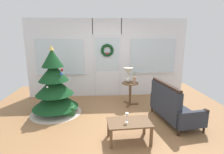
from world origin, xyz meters
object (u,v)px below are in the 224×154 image
at_px(table_lamp, 128,73).
at_px(gift_box, 70,111).
at_px(settee_sofa, 172,106).
at_px(wine_glass, 127,116).
at_px(flower_vase, 134,79).
at_px(christmas_tree, 55,89).
at_px(coffee_table, 129,124).
at_px(side_table, 130,89).

height_order(table_lamp, gift_box, table_lamp).
distance_m(settee_sofa, table_lamp, 1.57).
height_order(settee_sofa, wine_glass, settee_sofa).
bearing_deg(settee_sofa, flower_vase, 123.87).
xyz_separation_m(flower_vase, gift_box, (-1.77, -0.56, -0.68)).
bearing_deg(table_lamp, gift_box, -157.88).
bearing_deg(christmas_tree, table_lamp, 13.19).
bearing_deg(wine_glass, gift_box, 135.09).
bearing_deg(gift_box, coffee_table, -43.19).
xyz_separation_m(table_lamp, wine_glass, (-0.33, -1.94, -0.42)).
distance_m(settee_sofa, side_table, 1.39).
distance_m(flower_vase, coffee_table, 1.92).
relative_size(coffee_table, wine_glass, 4.45).
relative_size(table_lamp, flower_vase, 1.26).
distance_m(settee_sofa, flower_vase, 1.35).
bearing_deg(christmas_tree, gift_box, -25.07).
height_order(christmas_tree, table_lamp, christmas_tree).
relative_size(table_lamp, wine_glass, 2.26).
xyz_separation_m(christmas_tree, wine_glass, (1.69, -1.47, -0.11)).
relative_size(table_lamp, coffee_table, 0.51).
bearing_deg(gift_box, wine_glass, -44.91).
distance_m(side_table, coffee_table, 1.91).
bearing_deg(table_lamp, wine_glass, -99.51).
bearing_deg(settee_sofa, side_table, 125.92).
bearing_deg(side_table, coffee_table, -100.18).
distance_m(side_table, table_lamp, 0.49).
bearing_deg(gift_box, christmas_tree, 154.93).
distance_m(flower_vase, gift_box, 1.98).
xyz_separation_m(side_table, wine_glass, (-0.39, -1.90, 0.06)).
height_order(flower_vase, wine_glass, flower_vase).
xyz_separation_m(christmas_tree, flower_vase, (2.17, 0.37, 0.14)).
relative_size(christmas_tree, flower_vase, 5.11).
relative_size(settee_sofa, flower_vase, 4.26).
bearing_deg(side_table, flower_vase, -30.96).
distance_m(christmas_tree, wine_glass, 2.24).
height_order(flower_vase, coffee_table, flower_vase).
distance_m(side_table, flower_vase, 0.33).
bearing_deg(wine_glass, side_table, 78.55).
relative_size(table_lamp, gift_box, 1.84).
distance_m(christmas_tree, coffee_table, 2.28).
bearing_deg(flower_vase, christmas_tree, -170.30).
relative_size(christmas_tree, coffee_table, 2.06).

